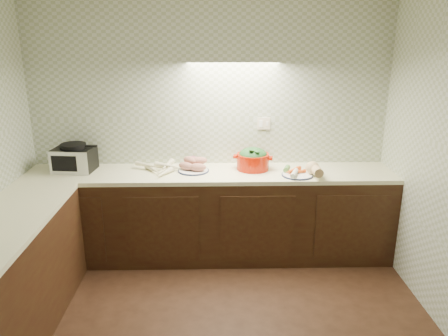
{
  "coord_description": "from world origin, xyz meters",
  "views": [
    {
      "loc": [
        0.05,
        -2.56,
        2.23
      ],
      "look_at": [
        0.13,
        1.25,
        1.02
      ],
      "focal_mm": 35.0,
      "sensor_mm": 36.0,
      "label": 1
    }
  ],
  "objects_px": {
    "onion_bowl": "(194,163)",
    "dutch_oven": "(253,159)",
    "veg_plate": "(304,170)",
    "sweet_potato_plate": "(194,166)",
    "parsnip_pile": "(156,169)",
    "toaster_oven": "(74,158)"
  },
  "relations": [
    {
      "from": "sweet_potato_plate",
      "to": "onion_bowl",
      "type": "bearing_deg",
      "value": 89.58
    },
    {
      "from": "veg_plate",
      "to": "sweet_potato_plate",
      "type": "bearing_deg",
      "value": 171.33
    },
    {
      "from": "parsnip_pile",
      "to": "veg_plate",
      "type": "bearing_deg",
      "value": -4.95
    },
    {
      "from": "parsnip_pile",
      "to": "veg_plate",
      "type": "xyz_separation_m",
      "value": [
        1.43,
        -0.12,
        0.01
      ]
    },
    {
      "from": "onion_bowl",
      "to": "veg_plate",
      "type": "xyz_separation_m",
      "value": [
        1.06,
        -0.27,
        0.0
      ]
    },
    {
      "from": "sweet_potato_plate",
      "to": "dutch_oven",
      "type": "xyz_separation_m",
      "value": [
        0.59,
        0.04,
        0.05
      ]
    },
    {
      "from": "dutch_oven",
      "to": "veg_plate",
      "type": "bearing_deg",
      "value": -11.15
    },
    {
      "from": "toaster_oven",
      "to": "veg_plate",
      "type": "height_order",
      "value": "toaster_oven"
    },
    {
      "from": "dutch_oven",
      "to": "veg_plate",
      "type": "height_order",
      "value": "dutch_oven"
    },
    {
      "from": "onion_bowl",
      "to": "parsnip_pile",
      "type": "bearing_deg",
      "value": -158.25
    },
    {
      "from": "parsnip_pile",
      "to": "sweet_potato_plate",
      "type": "bearing_deg",
      "value": 5.86
    },
    {
      "from": "onion_bowl",
      "to": "veg_plate",
      "type": "height_order",
      "value": "veg_plate"
    },
    {
      "from": "onion_bowl",
      "to": "dutch_oven",
      "type": "xyz_separation_m",
      "value": [
        0.59,
        -0.07,
        0.06
      ]
    },
    {
      "from": "dutch_oven",
      "to": "veg_plate",
      "type": "distance_m",
      "value": 0.52
    },
    {
      "from": "sweet_potato_plate",
      "to": "onion_bowl",
      "type": "distance_m",
      "value": 0.11
    },
    {
      "from": "veg_plate",
      "to": "onion_bowl",
      "type": "bearing_deg",
      "value": 165.64
    },
    {
      "from": "toaster_oven",
      "to": "parsnip_pile",
      "type": "xyz_separation_m",
      "value": [
        0.8,
        -0.08,
        -0.09
      ]
    },
    {
      "from": "sweet_potato_plate",
      "to": "dutch_oven",
      "type": "bearing_deg",
      "value": 4.03
    },
    {
      "from": "parsnip_pile",
      "to": "onion_bowl",
      "type": "xyz_separation_m",
      "value": [
        0.37,
        0.15,
        0.01
      ]
    },
    {
      "from": "toaster_oven",
      "to": "veg_plate",
      "type": "bearing_deg",
      "value": 1.08
    },
    {
      "from": "parsnip_pile",
      "to": "onion_bowl",
      "type": "distance_m",
      "value": 0.4
    },
    {
      "from": "toaster_oven",
      "to": "sweet_potato_plate",
      "type": "height_order",
      "value": "toaster_oven"
    }
  ]
}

